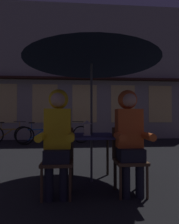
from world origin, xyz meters
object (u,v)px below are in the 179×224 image
Objects in this scene: person_left_hooded at (58,130)px; person_right_hooded at (129,130)px; chair_left at (58,157)px; bicycle_third at (68,134)px; cafe_table at (91,141)px; bicycle_nearest at (9,134)px; chair_right at (128,155)px; patio_umbrella at (91,52)px; bicycle_second at (40,135)px; lantern at (87,128)px.

person_left_hooded and person_right_hooded have the same top height.
bicycle_third is (-0.11, 4.37, -0.14)m from chair_left.
bicycle_nearest is at bearing 124.79° from cafe_table.
person_right_hooded reaches higher than bicycle_third.
chair_right reaches higher than bicycle_nearest.
person_right_hooded is (0.48, -0.43, -1.21)m from patio_umbrella.
chair_left and chair_right have the same top height.
bicycle_nearest is at bearing 117.76° from chair_left.
patio_umbrella is 1.37× the size of bicycle_third.
bicycle_second is (1.19, -0.25, 0.00)m from bicycle_nearest.
person_right_hooded is at bearing -53.64° from bicycle_nearest.
cafe_table is 0.62m from chair_right.
bicycle_second is 0.99× the size of bicycle_third.
person_left_hooded is 5.02m from bicycle_nearest.
chair_right is at bearing 3.39° from person_left_hooded.
lantern is at bearing -68.61° from bicycle_second.
patio_umbrella is (0.00, 0.00, 1.42)m from cafe_table.
bicycle_third is (2.19, 0.00, 0.00)m from bicycle_nearest.
chair_right is at bearing -63.29° from bicycle_second.
person_left_hooded is 0.85× the size of bicycle_second.
bicycle_nearest is at bearing 123.27° from lantern.
chair_right reaches higher than bicycle_third.
lantern is at bearing -56.73° from bicycle_nearest.
patio_umbrella reaches higher than chair_right.
patio_umbrella is at bearing -81.66° from bicycle_third.
person_left_hooded is at bearing -138.43° from cafe_table.
lantern reaches higher than bicycle_second.
cafe_table is at bearing 138.43° from person_right_hooded.
chair_right is at bearing -76.29° from bicycle_third.
patio_umbrella is 1.39× the size of bicycle_second.
lantern is at bearing 151.05° from person_right_hooded.
bicycle_second is (-2.07, 4.18, -0.50)m from person_right_hooded.
bicycle_second and bicycle_third have the same top height.
lantern is (-0.08, -0.12, -1.20)m from patio_umbrella.
chair_right is at bearing 0.00° from chair_left.
lantern is 4.19m from bicycle_second.
lantern reaches higher than chair_right.
person_right_hooded is at bearing -41.57° from patio_umbrella.
chair_left is 4.27m from bicycle_second.
bicycle_nearest is 1.00× the size of bicycle_third.
patio_umbrella is 10.00× the size of lantern.
person_right_hooded reaches higher than bicycle_second.
bicycle_third is at bearing 98.34° from cafe_table.
patio_umbrella is 1.37m from person_right_hooded.
person_left_hooded reaches higher than chair_right.
bicycle_third is (-1.07, 4.43, -0.50)m from person_right_hooded.
person_right_hooded is (0.96, 0.00, 0.00)m from person_left_hooded.
person_left_hooded is at bearing -138.43° from patio_umbrella.
person_left_hooded is at bearing -62.55° from bicycle_nearest.
lantern is 4.95m from bicycle_nearest.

